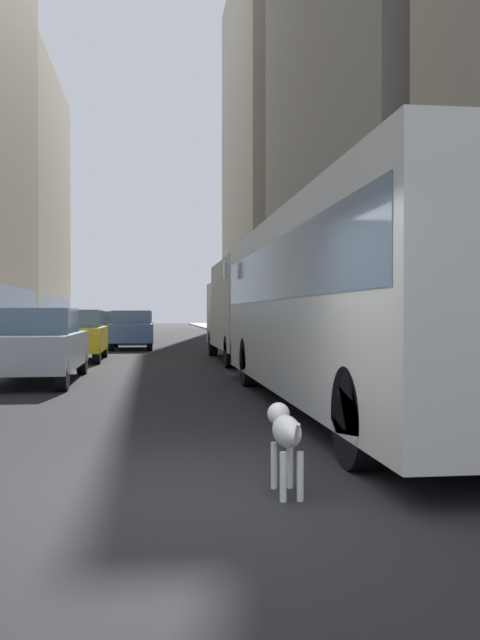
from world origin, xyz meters
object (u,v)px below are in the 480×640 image
at_px(car_blue_hatchback, 132,330).
at_px(dalmatian_dog, 285,432).
at_px(car_silver_sedan, 38,345).
at_px(car_yellow_taxi, 74,335).
at_px(transit_bus, 351,296).
at_px(car_grey_wagon, 111,324).
at_px(pedestrian_in_coat, 412,336).
at_px(car_black_suv, 136,326).
at_px(box_truck, 253,308).

bearing_deg(car_blue_hatchback, dalmatian_dog, -85.19).
height_order(car_silver_sedan, car_yellow_taxi, same).
xyz_separation_m(transit_bus, car_silver_sedan, (-5.60, 4.89, -0.95)).
distance_m(car_grey_wagon, car_yellow_taxi, 19.95).
bearing_deg(pedestrian_in_coat, car_blue_hatchback, 113.50).
distance_m(car_black_suv, box_truck, 15.08).
bearing_deg(car_grey_wagon, car_silver_sedan, -90.00).
xyz_separation_m(car_silver_sedan, pedestrian_in_coat, (8.10, -1.05, 0.19)).
relative_size(car_yellow_taxi, box_truck, 0.53).
relative_size(car_grey_wagon, box_truck, 0.63).
bearing_deg(pedestrian_in_coat, transit_bus, -123.09).
relative_size(car_grey_wagon, car_black_suv, 1.11).
bearing_deg(car_silver_sedan, car_grey_wagon, 90.00).
bearing_deg(car_grey_wagon, dalmatian_dog, -84.39).
xyz_separation_m(box_truck, dalmatian_dog, (-2.00, -15.79, -1.15)).
bearing_deg(car_black_suv, car_blue_hatchback, -90.00).
bearing_deg(transit_bus, box_truck, 90.00).
distance_m(car_yellow_taxi, pedestrian_in_coat, 11.32).
height_order(car_blue_hatchback, pedestrian_in_coat, pedestrian_in_coat).
xyz_separation_m(car_silver_sedan, box_truck, (5.60, 5.97, 0.84)).
xyz_separation_m(car_grey_wagon, car_yellow_taxi, (0.00, -19.95, -0.00)).
distance_m(car_silver_sedan, dalmatian_dog, 10.47).
bearing_deg(pedestrian_in_coat, car_grey_wagon, 106.21).
bearing_deg(dalmatian_dog, box_truck, 82.77).
distance_m(car_yellow_taxi, box_truck, 5.73).
bearing_deg(car_yellow_taxi, pedestrian_in_coat, -44.32).
relative_size(car_black_suv, car_silver_sedan, 0.92).
bearing_deg(car_yellow_taxi, car_black_suv, 83.30).
bearing_deg(pedestrian_in_coat, box_truck, 109.58).
xyz_separation_m(car_black_suv, pedestrian_in_coat, (6.50, -21.53, 0.19)).
bearing_deg(car_blue_hatchback, transit_bus, -77.98).
bearing_deg(car_yellow_taxi, box_truck, -8.98).
xyz_separation_m(transit_bus, car_black_suv, (-4.00, 25.37, -0.96)).
distance_m(car_blue_hatchback, car_yellow_taxi, 7.22).
xyz_separation_m(transit_bus, dalmatian_dog, (-2.00, -4.94, -1.26)).
height_order(transit_bus, dalmatian_dog, transit_bus).
bearing_deg(box_truck, transit_bus, -90.00).
relative_size(car_grey_wagon, dalmatian_dog, 4.89).
xyz_separation_m(car_yellow_taxi, pedestrian_in_coat, (8.10, -7.91, 0.19)).
bearing_deg(car_black_suv, dalmatian_dog, -86.23).
bearing_deg(transit_bus, dalmatian_dog, -112.09).
bearing_deg(car_grey_wagon, car_blue_hatchback, -82.93).
xyz_separation_m(car_blue_hatchback, box_truck, (4.00, -7.93, 0.85)).
bearing_deg(dalmatian_dog, car_silver_sedan, 110.11).
height_order(dalmatian_dog, pedestrian_in_coat, pedestrian_in_coat).
xyz_separation_m(car_grey_wagon, car_blue_hatchback, (1.60, -12.91, -0.01)).
height_order(car_grey_wagon, car_blue_hatchback, same).
distance_m(car_silver_sedan, pedestrian_in_coat, 8.17).
relative_size(car_grey_wagon, car_blue_hatchback, 1.17).
xyz_separation_m(car_silver_sedan, car_blue_hatchback, (1.60, 13.90, -0.00)).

